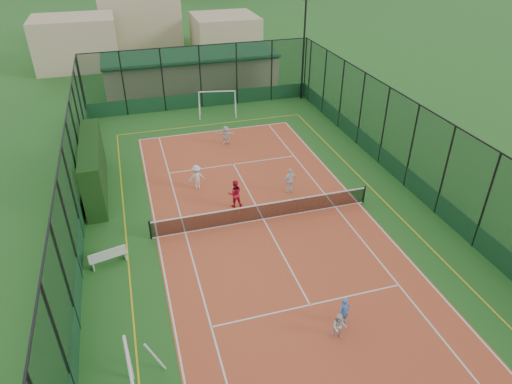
# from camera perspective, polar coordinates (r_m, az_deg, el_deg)

# --- Properties ---
(ground) EXTENTS (300.00, 300.00, 0.00)m
(ground) POSITION_cam_1_polar(r_m,az_deg,el_deg) (23.92, 0.93, -3.44)
(ground) COLOR #266623
(ground) RESTS_ON ground
(court_slab) EXTENTS (11.17, 23.97, 0.01)m
(court_slab) POSITION_cam_1_polar(r_m,az_deg,el_deg) (23.92, 0.93, -3.43)
(court_slab) COLOR #A94C25
(court_slab) RESTS_ON ground
(tennis_net) EXTENTS (11.67, 0.12, 1.06)m
(tennis_net) POSITION_cam_1_polar(r_m,az_deg,el_deg) (23.63, 0.94, -2.38)
(tennis_net) COLOR black
(tennis_net) RESTS_ON ground
(perimeter_fence) EXTENTS (18.12, 34.12, 5.00)m
(perimeter_fence) POSITION_cam_1_polar(r_m,az_deg,el_deg) (22.59, 0.99, 1.77)
(perimeter_fence) COLOR black
(perimeter_fence) RESTS_ON ground
(floodlight_ne) EXTENTS (0.60, 0.26, 8.25)m
(floodlight_ne) POSITION_cam_1_polar(r_m,az_deg,el_deg) (39.37, 5.96, 17.23)
(floodlight_ne) COLOR black
(floodlight_ne) RESTS_ON ground
(clubhouse) EXTENTS (15.20, 7.20, 3.15)m
(clubhouse) POSITION_cam_1_polar(r_m,az_deg,el_deg) (42.88, -8.15, 14.73)
(clubhouse) COLOR tan
(clubhouse) RESTS_ON ground
(hedge_left) EXTENTS (1.04, 6.95, 3.04)m
(hedge_left) POSITION_cam_1_polar(r_m,az_deg,el_deg) (27.25, -19.66, 2.97)
(hedge_left) COLOR black
(hedge_left) RESTS_ON ground
(white_bench) EXTENTS (1.73, 0.85, 0.94)m
(white_bench) POSITION_cam_1_polar(r_m,az_deg,el_deg) (21.86, -18.00, -7.56)
(white_bench) COLOR white
(white_bench) RESTS_ON ground
(futsal_goal_far) EXTENTS (3.02, 1.40, 1.88)m
(futsal_goal_far) POSITION_cam_1_polar(r_m,az_deg,el_deg) (36.72, -4.85, 11.03)
(futsal_goal_far) COLOR white
(futsal_goal_far) RESTS_ON ground
(child_near_mid) EXTENTS (0.51, 0.39, 1.27)m
(child_near_mid) POSITION_cam_1_polar(r_m,az_deg,el_deg) (18.40, 10.97, -14.43)
(child_near_mid) COLOR #4978D1
(child_near_mid) RESTS_ON court_slab
(child_near_right) EXTENTS (0.71, 0.64, 1.18)m
(child_near_right) POSITION_cam_1_polar(r_m,az_deg,el_deg) (17.89, 10.36, -16.24)
(child_near_right) COLOR silver
(child_near_right) RESTS_ON court_slab
(child_far_left) EXTENTS (0.99, 0.61, 1.48)m
(child_far_left) POSITION_cam_1_polar(r_m,az_deg,el_deg) (26.44, -7.42, 1.88)
(child_far_left) COLOR silver
(child_far_left) RESTS_ON court_slab
(child_far_right) EXTENTS (0.95, 0.58, 1.52)m
(child_far_right) POSITION_cam_1_polar(r_m,az_deg,el_deg) (25.91, 4.26, 1.45)
(child_far_right) COLOR white
(child_far_right) RESTS_ON court_slab
(child_far_back) EXTENTS (1.25, 0.57, 1.30)m
(child_far_back) POSITION_cam_1_polar(r_m,az_deg,el_deg) (31.69, -3.78, 7.11)
(child_far_back) COLOR white
(child_far_back) RESTS_ON court_slab
(coach) EXTENTS (0.83, 0.67, 1.59)m
(coach) POSITION_cam_1_polar(r_m,az_deg,el_deg) (24.57, -2.65, -0.20)
(coach) COLOR red
(coach) RESTS_ON court_slab
(tennis_balls) EXTENTS (2.21, 0.59, 0.07)m
(tennis_balls) POSITION_cam_1_polar(r_m,az_deg,el_deg) (24.21, -4.86, -2.97)
(tennis_balls) COLOR #CCE033
(tennis_balls) RESTS_ON court_slab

